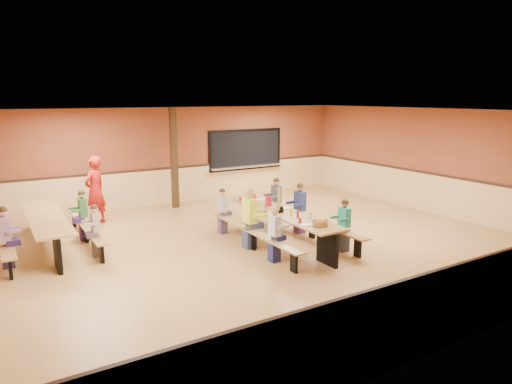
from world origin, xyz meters
TOP-DOWN VIEW (x-y plane):
  - ground at (0.00, 0.00)m, footprint 12.00×12.00m
  - room_envelope at (0.00, 0.00)m, footprint 12.04×10.04m
  - kitchen_pass_through at (2.60, 4.96)m, footprint 2.78×0.28m
  - structural_post at (-0.20, 4.40)m, footprint 0.18×0.18m
  - cafeteria_table_main at (0.63, -0.20)m, footprint 1.91×3.70m
  - cafeteria_table_second at (-4.06, 2.25)m, footprint 1.91×3.70m
  - seated_child_white_left at (-0.20, -1.07)m, footprint 0.34×0.28m
  - seated_adult_yellow at (-0.20, -0.07)m, footprint 0.43×0.35m
  - seated_child_grey_left at (-0.20, 1.25)m, footprint 0.32×0.26m
  - seated_child_teal_right at (1.45, -1.31)m, footprint 0.34×0.28m
  - seated_child_navy_right at (1.45, 0.30)m, footprint 0.38×0.31m
  - seated_child_char_right at (1.45, 1.35)m, footprint 0.37×0.30m
  - seated_child_purple_sec at (-4.89, 1.38)m, footprint 0.37×0.31m
  - seated_child_green_sec at (-3.24, 2.45)m, footprint 0.35×0.29m
  - seated_child_tan_sec at (-3.24, 1.11)m, footprint 0.32×0.26m
  - standing_woman at (-2.67, 3.73)m, footprint 0.79×0.75m
  - punch_pitcher at (0.70, 0.55)m, footprint 0.16×0.16m
  - chip_bowl at (0.64, -1.49)m, footprint 0.32×0.32m
  - napkin_dispenser at (0.59, -0.11)m, footprint 0.10×0.14m
  - condiment_mustard at (0.61, -0.51)m, footprint 0.06×0.06m
  - condiment_ketchup at (0.63, -0.73)m, footprint 0.06×0.06m
  - table_paddle at (0.54, -0.13)m, footprint 0.16×0.16m
  - place_settings at (0.63, -0.20)m, footprint 0.65×3.30m

SIDE VIEW (x-z plane):
  - ground at x=0.00m, z-range 0.00..0.00m
  - cafeteria_table_main at x=0.63m, z-range 0.16..0.90m
  - cafeteria_table_second at x=-4.06m, z-range 0.16..0.90m
  - seated_child_grey_left at x=-0.20m, z-range 0.00..1.11m
  - seated_child_tan_sec at x=-3.24m, z-range 0.00..1.11m
  - seated_child_white_left at x=-0.20m, z-range 0.00..1.14m
  - seated_child_teal_right at x=1.45m, z-range 0.00..1.15m
  - seated_child_green_sec at x=-3.24m, z-range 0.00..1.18m
  - seated_child_char_right at x=1.45m, z-range 0.00..1.21m
  - seated_child_purple_sec at x=-4.89m, z-range 0.00..1.22m
  - seated_child_navy_right at x=1.45m, z-range 0.00..1.23m
  - seated_adult_yellow at x=-0.20m, z-range 0.00..1.34m
  - room_envelope at x=0.00m, z-range -0.82..2.20m
  - place_settings at x=0.63m, z-range 0.74..0.85m
  - napkin_dispenser at x=0.59m, z-range 0.74..0.87m
  - chip_bowl at x=0.64m, z-range 0.74..0.89m
  - condiment_mustard at x=0.61m, z-range 0.74..0.91m
  - condiment_ketchup at x=0.63m, z-range 0.74..0.91m
  - punch_pitcher at x=0.70m, z-range 0.74..0.96m
  - table_paddle at x=0.54m, z-range 0.60..1.16m
  - standing_woman at x=-2.67m, z-range 0.00..1.82m
  - kitchen_pass_through at x=2.60m, z-range 0.80..2.18m
  - structural_post at x=-0.20m, z-range 0.00..3.00m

